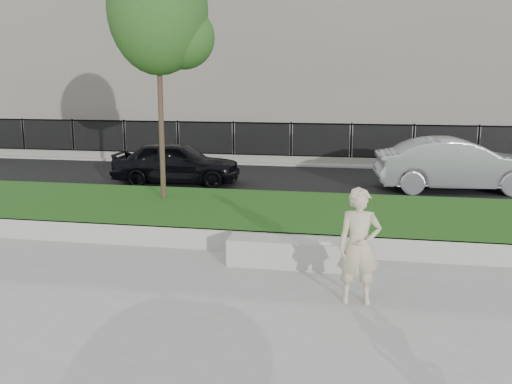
% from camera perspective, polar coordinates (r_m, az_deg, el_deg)
% --- Properties ---
extents(ground, '(90.00, 90.00, 0.00)m').
position_cam_1_polar(ground, '(9.76, -2.27, -7.75)').
color(ground, gray).
rests_on(ground, ground).
extents(grass_bank, '(34.00, 4.00, 0.40)m').
position_cam_1_polar(grass_bank, '(12.53, 0.85, -2.50)').
color(grass_bank, '#14360D').
rests_on(grass_bank, ground).
extents(grass_kerb, '(34.00, 0.08, 0.40)m').
position_cam_1_polar(grass_kerb, '(10.67, -1.00, -4.95)').
color(grass_kerb, '#A4A199').
rests_on(grass_kerb, ground).
extents(street, '(34.00, 7.00, 0.04)m').
position_cam_1_polar(street, '(17.89, 3.94, 1.05)').
color(street, black).
rests_on(street, ground).
extents(far_pavement, '(34.00, 3.00, 0.12)m').
position_cam_1_polar(far_pavement, '(22.31, 5.37, 3.15)').
color(far_pavement, gray).
rests_on(far_pavement, ground).
extents(iron_fence, '(32.00, 0.30, 1.50)m').
position_cam_1_polar(iron_fence, '(21.26, 5.13, 4.07)').
color(iron_fence, slate).
rests_on(iron_fence, far_pavement).
extents(building_facade, '(34.00, 10.00, 10.00)m').
position_cam_1_polar(building_facade, '(29.12, 6.96, 14.74)').
color(building_facade, slate).
rests_on(building_facade, ground).
extents(stone_bench, '(2.31, 0.58, 0.47)m').
position_cam_1_polar(stone_bench, '(9.90, 3.92, -6.06)').
color(stone_bench, '#A4A199').
rests_on(stone_bench, ground).
extents(man, '(0.64, 0.44, 1.68)m').
position_cam_1_polar(man, '(8.26, 10.27, -5.37)').
color(man, beige).
rests_on(man, ground).
extents(book, '(0.22, 0.18, 0.02)m').
position_cam_1_polar(book, '(9.64, 6.89, -5.07)').
color(book, silver).
rests_on(book, stone_bench).
extents(young_tree, '(2.37, 2.26, 5.79)m').
position_cam_1_polar(young_tree, '(13.55, -9.40, 17.17)').
color(young_tree, '#38281C').
rests_on(young_tree, grass_bank).
extents(car_dark, '(3.94, 1.84, 1.31)m').
position_cam_1_polar(car_dark, '(17.43, -7.95, 2.93)').
color(car_dark, black).
rests_on(car_dark, street).
extents(car_silver, '(4.70, 2.11, 1.50)m').
position_cam_1_polar(car_silver, '(17.13, 19.52, 2.57)').
color(car_silver, '#95979D').
rests_on(car_silver, street).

